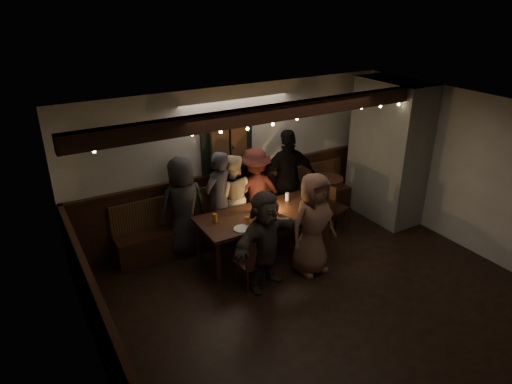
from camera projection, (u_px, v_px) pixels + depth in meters
room at (322, 180)px, 7.73m from camera, size 6.02×5.01×2.62m
dining_table at (262, 217)px, 7.33m from camera, size 2.10×0.90×0.91m
chair_near_left at (253, 260)px, 6.59m from camera, size 0.41×0.41×0.82m
chair_near_right at (315, 240)px, 7.11m from camera, size 0.48×0.48×0.83m
chair_end at (330, 205)px, 8.11m from camera, size 0.51×0.51×0.94m
high_top at (326, 195)px, 8.35m from camera, size 0.58×0.58×0.93m
person_a at (183, 206)px, 7.37m from camera, size 0.83×0.56×1.66m
person_b at (219, 200)px, 7.58m from camera, size 0.72×0.61×1.67m
person_c at (232, 197)px, 7.86m from camera, size 0.91×0.82×1.53m
person_d at (255, 191)px, 8.05m from camera, size 1.04×0.64×1.56m
person_e at (288, 179)px, 8.20m from camera, size 1.14×0.66×1.83m
person_f at (265, 240)px, 6.51m from camera, size 1.48×0.83×1.52m
person_g at (313, 224)px, 6.84m from camera, size 0.82×0.56×1.63m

